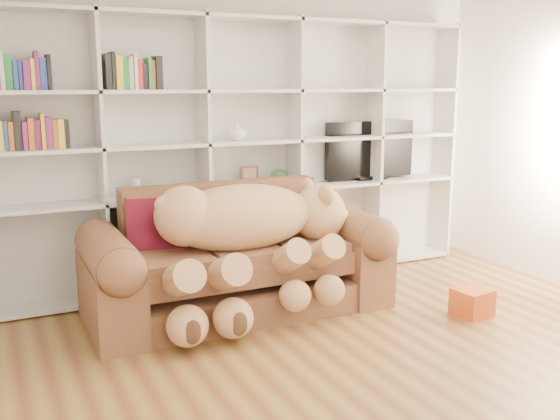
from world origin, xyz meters
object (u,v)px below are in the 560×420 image
sofa (237,265)px  gift_box (472,302)px  tv (370,151)px  teddy_bear (248,232)px

sofa → gift_box: (1.63, -0.94, -0.27)m
gift_box → tv: tv is taller
teddy_bear → gift_box: (1.62, -0.74, -0.58)m
teddy_bear → tv: 1.99m
sofa → teddy_bear: bearing=-85.8°
gift_box → tv: 1.96m
gift_box → tv: size_ratio=0.27×
gift_box → sofa: bearing=150.2°
tv → sofa: bearing=-157.5°
gift_box → tv: (0.09, 1.65, 1.04)m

